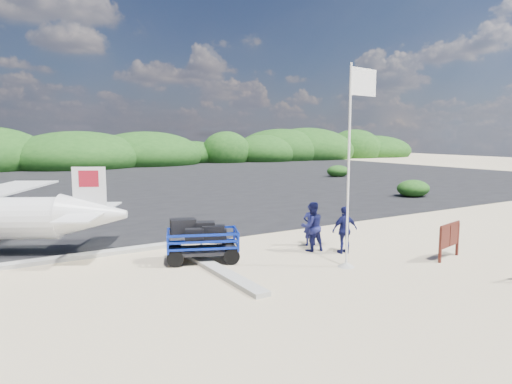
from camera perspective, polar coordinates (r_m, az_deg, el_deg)
ground at (r=17.13m, az=10.28°, el=-8.22°), size 160.00×160.00×0.00m
asphalt_apron at (r=43.96m, az=-16.58°, el=0.99°), size 90.00×50.00×0.04m
lagoon at (r=14.68m, az=-22.24°, el=-11.30°), size 9.00×7.00×0.40m
vegetation_band at (r=68.36m, az=-21.95°, el=2.88°), size 124.00×8.00×4.40m
baggage_cart at (r=16.64m, az=-6.65°, el=-8.62°), size 3.10×2.44×1.36m
flagpole at (r=16.19m, az=11.19°, el=-9.16°), size 1.44×0.77×6.85m
signboard at (r=18.27m, az=22.91°, el=-7.71°), size 1.64×0.51×1.36m
crew_a at (r=18.81m, az=6.82°, el=-4.07°), size 0.72×0.57×1.73m
crew_b at (r=17.92m, az=7.03°, el=-4.30°), size 1.06×0.90×1.93m
crew_c at (r=17.76m, az=11.03°, el=-4.68°), size 1.12×0.63×1.81m
aircraft_large at (r=44.51m, az=-4.10°, el=1.35°), size 19.12×19.12×4.22m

